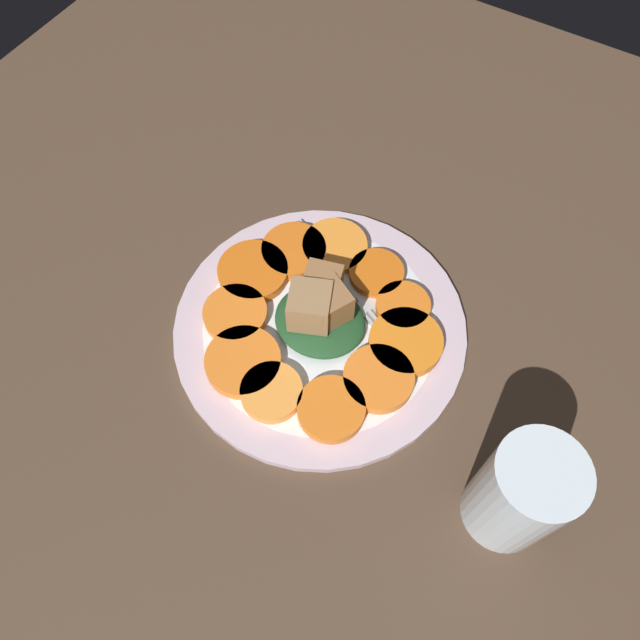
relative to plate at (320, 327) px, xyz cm
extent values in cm
cube|color=#4C3828|center=(0.00, 0.00, -1.52)|extent=(120.00, 120.00, 2.00)
cylinder|color=silver|center=(0.00, 0.00, -0.02)|extent=(30.48, 30.48, 1.00)
cylinder|color=white|center=(0.00, 0.00, 0.03)|extent=(24.38, 24.38, 1.00)
cylinder|color=orange|center=(-8.20, 2.54, 1.25)|extent=(7.02, 7.02, 1.33)
cylinder|color=orange|center=(-8.66, -2.41, 1.25)|extent=(7.52, 7.52, 1.33)
cylinder|color=orange|center=(-6.51, -5.97, 1.25)|extent=(5.69, 5.69, 1.33)
cylinder|color=orange|center=(-2.17, -8.15, 1.25)|extent=(5.93, 5.93, 1.33)
cylinder|color=orange|center=(3.43, -8.90, 1.25)|extent=(7.17, 7.17, 1.33)
cylinder|color=orange|center=(7.02, -6.15, 1.25)|extent=(7.11, 7.11, 1.33)
cylinder|color=orange|center=(9.36, -1.59, 1.25)|extent=(7.61, 7.61, 1.33)
cylinder|color=orange|center=(8.00, 3.74, 1.25)|extent=(6.66, 6.66, 1.33)
cylinder|color=orange|center=(4.20, 7.85, 1.25)|extent=(7.61, 7.61, 1.33)
cylinder|color=#F9953A|center=(-0.33, 9.12, 1.25)|extent=(6.10, 6.10, 1.33)
cylinder|color=orange|center=(-5.83, 7.66, 1.25)|extent=(6.59, 6.59, 1.33)
ellipsoid|color=#1E4723|center=(0.00, 0.00, 1.47)|extent=(9.54, 8.59, 1.77)
cube|color=#9E754C|center=(0.84, 0.54, 4.40)|extent=(5.38, 5.38, 4.10)
cube|color=olive|center=(1.11, -2.31, 4.16)|extent=(4.46, 4.46, 3.62)
cube|color=olive|center=(-0.55, -0.69, 4.24)|extent=(5.08, 5.08, 3.78)
cube|color=#B2B2B7|center=(3.35, -7.43, 0.78)|extent=(11.98, 6.20, 0.40)
cube|color=#B2B2B7|center=(-3.12, -4.52, 0.78)|extent=(2.35, 2.74, 0.40)
cube|color=#B2B2B7|center=(-6.50, -4.09, 0.78)|extent=(4.67, 2.33, 0.40)
cube|color=#B2B2B7|center=(-6.22, -3.49, 0.78)|extent=(4.67, 2.33, 0.40)
cube|color=#B2B2B7|center=(-5.95, -2.88, 0.78)|extent=(4.67, 2.33, 0.40)
cube|color=#B2B2B7|center=(-5.67, -2.27, 0.78)|extent=(4.67, 2.33, 0.40)
cylinder|color=silver|center=(-23.68, 7.61, 5.90)|extent=(7.35, 7.35, 12.83)
camera|label=1|loc=(-16.04, 26.76, 57.25)|focal=35.00mm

